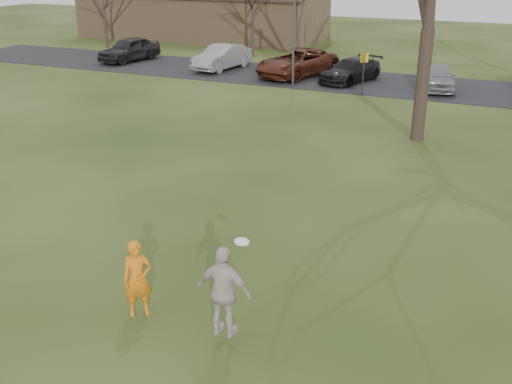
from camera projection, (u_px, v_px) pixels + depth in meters
ground at (171, 336)px, 11.43m from camera, size 120.00×120.00×0.00m
parking_strip at (412, 86)px, 32.63m from camera, size 62.00×6.50×0.04m
player_defender at (138, 279)px, 11.85m from camera, size 0.70×0.67×1.61m
car_0 at (129, 49)px, 39.65m from camera, size 2.59×4.81×1.56m
car_1 at (222, 57)px, 36.89m from camera, size 2.20×4.71×1.49m
car_2 at (297, 63)px, 34.88m from camera, size 4.07×6.10×1.56m
car_3 at (350, 70)px, 33.36m from camera, size 3.05×4.74×1.28m
car_4 at (437, 77)px, 31.43m from camera, size 2.50×4.20×1.34m
catching_play at (224, 292)px, 10.80m from camera, size 1.06×0.61×1.88m
building at (202, 14)px, 50.46m from camera, size 20.60×8.50×5.14m
lamp_post at (294, 10)px, 31.29m from camera, size 0.34×0.34×6.27m
sign_yellow at (364, 66)px, 30.31m from camera, size 0.35×0.35×2.08m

